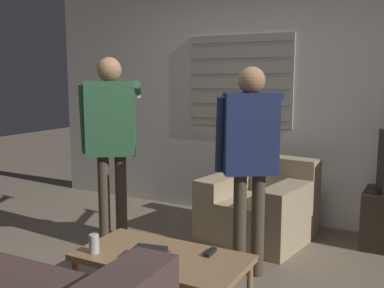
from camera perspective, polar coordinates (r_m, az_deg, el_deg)
name	(u,v)px	position (r m, az deg, el deg)	size (l,w,h in m)	color
wall_back	(252,100)	(4.87, 7.68, 5.61)	(5.20, 0.08, 2.55)	silver
armchair_beige	(260,207)	(4.35, 8.58, -7.86)	(1.02, 0.98, 0.75)	tan
coffee_table	(162,260)	(3.00, -3.87, -14.50)	(1.10, 0.58, 0.39)	#9E754C
person_left_standing	(111,129)	(3.93, -10.25, 1.82)	(0.52, 0.85, 1.69)	#4C4233
person_right_standing	(250,146)	(3.38, 7.37, -0.30)	(0.50, 0.81, 1.60)	#4C4233
book_stack	(151,254)	(2.92, -5.27, -13.69)	(0.23, 0.19, 0.07)	#75387F
soda_can	(94,244)	(3.05, -12.34, -12.25)	(0.07, 0.07, 0.13)	silver
spare_remote	(210,252)	(2.99, 2.30, -13.56)	(0.04, 0.13, 0.02)	black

